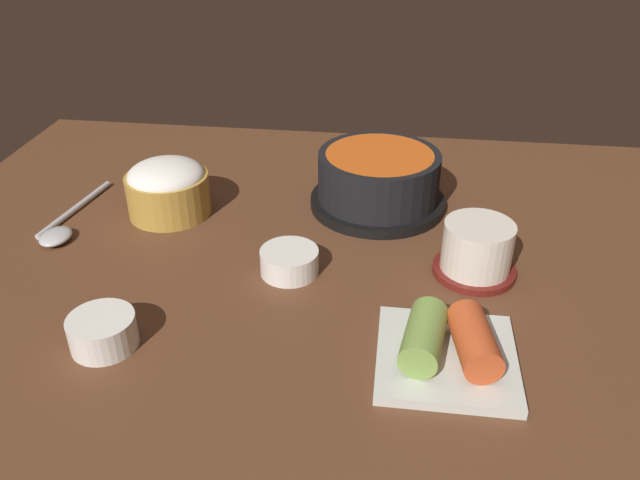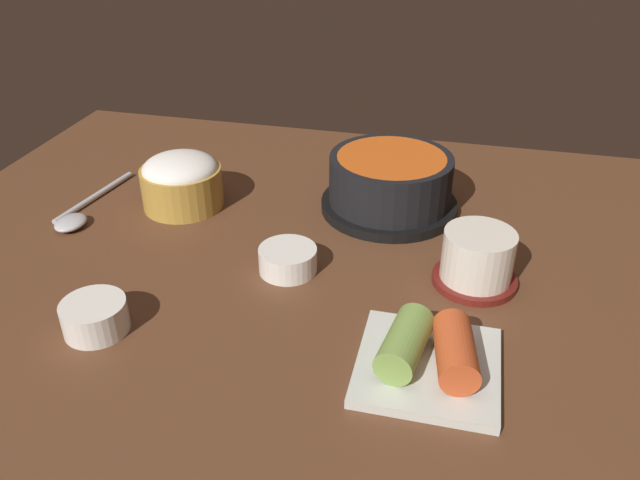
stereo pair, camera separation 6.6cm
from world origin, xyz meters
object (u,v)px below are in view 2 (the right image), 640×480
(tea_cup_with_saucer, at_px, (477,259))
(banchan_cup_center, at_px, (288,259))
(side_bowl_near, at_px, (95,316))
(stone_pot, at_px, (390,183))
(rice_bowl, at_px, (181,180))
(spoon, at_px, (79,214))
(kimchi_plate, at_px, (429,356))

(tea_cup_with_saucer, distance_m, banchan_cup_center, 0.21)
(banchan_cup_center, relative_size, side_bowl_near, 1.03)
(stone_pot, height_order, tea_cup_with_saucer, stone_pot)
(rice_bowl, distance_m, spoon, 0.14)
(banchan_cup_center, relative_size, kimchi_plate, 0.51)
(rice_bowl, relative_size, side_bowl_near, 1.66)
(stone_pot, xyz_separation_m, banchan_cup_center, (-0.09, -0.17, -0.02))
(kimchi_plate, relative_size, side_bowl_near, 2.00)
(stone_pot, relative_size, kimchi_plate, 1.40)
(stone_pot, height_order, side_bowl_near, stone_pot)
(stone_pot, bearing_deg, tea_cup_with_saucer, -51.55)
(stone_pot, xyz_separation_m, tea_cup_with_saucer, (0.12, -0.15, -0.01))
(banchan_cup_center, xyz_separation_m, spoon, (-0.30, 0.05, -0.01))
(rice_bowl, bearing_deg, tea_cup_with_saucer, -13.52)
(banchan_cup_center, xyz_separation_m, kimchi_plate, (0.17, -0.13, 0.00))
(kimchi_plate, relative_size, spoon, 0.73)
(tea_cup_with_saucer, height_order, spoon, tea_cup_with_saucer)
(stone_pot, bearing_deg, spoon, -162.87)
(rice_bowl, height_order, kimchi_plate, rice_bowl)
(banchan_cup_center, distance_m, side_bowl_near, 0.21)
(banchan_cup_center, xyz_separation_m, side_bowl_near, (-0.15, -0.15, 0.00))
(rice_bowl, xyz_separation_m, spoon, (-0.12, -0.06, -0.03))
(rice_bowl, height_order, spoon, rice_bowl)
(rice_bowl, height_order, banchan_cup_center, rice_bowl)
(stone_pot, distance_m, kimchi_plate, 0.31)
(rice_bowl, distance_m, kimchi_plate, 0.43)
(kimchi_plate, bearing_deg, rice_bowl, 144.81)
(stone_pot, bearing_deg, kimchi_plate, -75.06)
(tea_cup_with_saucer, relative_size, side_bowl_near, 1.44)
(spoon, bearing_deg, kimchi_plate, -21.20)
(tea_cup_with_saucer, relative_size, spoon, 0.52)
(stone_pot, bearing_deg, side_bowl_near, -127.45)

